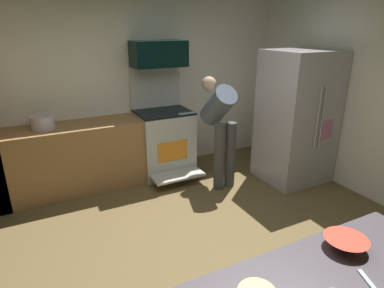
{
  "coord_description": "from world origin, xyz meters",
  "views": [
    {
      "loc": [
        -1.21,
        -2.25,
        2.09
      ],
      "look_at": [
        0.08,
        0.3,
        1.05
      ],
      "focal_mm": 30.42,
      "sensor_mm": 36.0,
      "label": 1
    }
  ],
  "objects_px": {
    "microwave": "(159,54)",
    "person_cook": "(220,123)",
    "oven_range": "(164,140)",
    "stock_pot": "(42,122)",
    "refrigerator": "(297,118)",
    "mixing_bowl_small": "(345,243)"
  },
  "relations": [
    {
      "from": "microwave",
      "to": "person_cook",
      "type": "distance_m",
      "value": 1.27
    },
    {
      "from": "refrigerator",
      "to": "mixing_bowl_small",
      "type": "relative_size",
      "value": 7.34
    },
    {
      "from": "person_cook",
      "to": "mixing_bowl_small",
      "type": "distance_m",
      "value": 2.67
    },
    {
      "from": "mixing_bowl_small",
      "to": "stock_pot",
      "type": "height_order",
      "value": "stock_pot"
    },
    {
      "from": "oven_range",
      "to": "stock_pot",
      "type": "distance_m",
      "value": 1.64
    },
    {
      "from": "mixing_bowl_small",
      "to": "stock_pot",
      "type": "bearing_deg",
      "value": 112.99
    },
    {
      "from": "microwave",
      "to": "mixing_bowl_small",
      "type": "relative_size",
      "value": 3.01
    },
    {
      "from": "microwave",
      "to": "person_cook",
      "type": "relative_size",
      "value": 0.51
    },
    {
      "from": "stock_pot",
      "to": "oven_range",
      "type": "bearing_deg",
      "value": -0.41
    },
    {
      "from": "refrigerator",
      "to": "stock_pot",
      "type": "distance_m",
      "value": 3.31
    },
    {
      "from": "oven_range",
      "to": "microwave",
      "type": "bearing_deg",
      "value": 90.0
    },
    {
      "from": "oven_range",
      "to": "mixing_bowl_small",
      "type": "relative_size",
      "value": 6.34
    },
    {
      "from": "oven_range",
      "to": "microwave",
      "type": "distance_m",
      "value": 1.22
    },
    {
      "from": "refrigerator",
      "to": "person_cook",
      "type": "bearing_deg",
      "value": 162.83
    },
    {
      "from": "microwave",
      "to": "stock_pot",
      "type": "xyz_separation_m",
      "value": [
        -1.58,
        -0.08,
        -0.75
      ]
    },
    {
      "from": "mixing_bowl_small",
      "to": "refrigerator",
      "type": "bearing_deg",
      "value": 51.62
    },
    {
      "from": "refrigerator",
      "to": "mixing_bowl_small",
      "type": "bearing_deg",
      "value": -128.38
    },
    {
      "from": "oven_range",
      "to": "refrigerator",
      "type": "height_order",
      "value": "refrigerator"
    },
    {
      "from": "microwave",
      "to": "mixing_bowl_small",
      "type": "distance_m",
      "value": 3.43
    },
    {
      "from": "refrigerator",
      "to": "stock_pot",
      "type": "xyz_separation_m",
      "value": [
        -3.15,
        1.01,
        0.08
      ]
    },
    {
      "from": "person_cook",
      "to": "mixing_bowl_small",
      "type": "xyz_separation_m",
      "value": [
        -0.73,
        -2.56,
        0.06
      ]
    },
    {
      "from": "oven_range",
      "to": "person_cook",
      "type": "relative_size",
      "value": 1.07
    }
  ]
}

